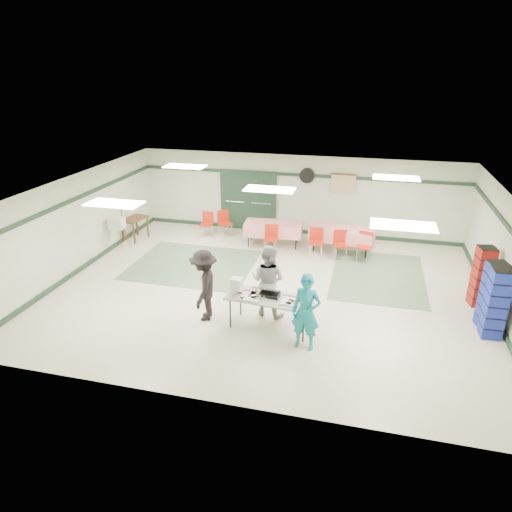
% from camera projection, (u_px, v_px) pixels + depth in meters
% --- Properties ---
extents(floor, '(11.00, 11.00, 0.00)m').
position_uv_depth(floor, '(268.00, 289.00, 12.01)').
color(floor, beige).
rests_on(floor, ground).
extents(ceiling, '(11.00, 11.00, 0.00)m').
position_uv_depth(ceiling, '(270.00, 189.00, 10.96)').
color(ceiling, white).
rests_on(ceiling, wall_back).
extents(wall_back, '(11.00, 0.00, 11.00)m').
position_uv_depth(wall_back, '(298.00, 195.00, 15.51)').
color(wall_back, beige).
rests_on(wall_back, floor).
extents(wall_front, '(11.00, 0.00, 11.00)m').
position_uv_depth(wall_front, '(209.00, 336.00, 7.46)').
color(wall_front, beige).
rests_on(wall_front, floor).
extents(wall_left, '(0.00, 9.00, 9.00)m').
position_uv_depth(wall_left, '(77.00, 224.00, 12.71)').
color(wall_left, beige).
rests_on(wall_left, floor).
extents(wall_right, '(0.00, 9.00, 9.00)m').
position_uv_depth(wall_right, '(507.00, 262.00, 10.26)').
color(wall_right, beige).
rests_on(wall_right, floor).
extents(trim_back, '(11.00, 0.06, 0.10)m').
position_uv_depth(trim_back, '(298.00, 175.00, 15.21)').
color(trim_back, '#1B3223').
rests_on(trim_back, wall_back).
extents(baseboard_back, '(11.00, 0.06, 0.12)m').
position_uv_depth(baseboard_back, '(296.00, 231.00, 15.98)').
color(baseboard_back, '#1B3223').
rests_on(baseboard_back, floor).
extents(trim_left, '(0.06, 9.00, 0.10)m').
position_uv_depth(trim_left, '(74.00, 200.00, 12.44)').
color(trim_left, '#1B3223').
rests_on(trim_left, wall_back).
extents(baseboard_left, '(0.06, 9.00, 0.12)m').
position_uv_depth(baseboard_left, '(84.00, 266.00, 13.21)').
color(baseboard_left, '#1B3223').
rests_on(baseboard_left, floor).
extents(baseboard_right, '(0.06, 9.00, 0.12)m').
position_uv_depth(baseboard_right, '(494.00, 312.00, 10.76)').
color(baseboard_right, '#1B3223').
rests_on(baseboard_right, floor).
extents(green_patch_a, '(3.50, 3.00, 0.01)m').
position_uv_depth(green_patch_a, '(193.00, 264.00, 13.46)').
color(green_patch_a, '#63815E').
rests_on(green_patch_a, floor).
extents(green_patch_b, '(2.50, 3.50, 0.01)m').
position_uv_depth(green_patch_b, '(378.00, 276.00, 12.72)').
color(green_patch_b, '#63815E').
rests_on(green_patch_b, floor).
extents(double_door_left, '(0.90, 0.06, 2.10)m').
position_uv_depth(double_door_left, '(235.00, 200.00, 16.06)').
color(double_door_left, gray).
rests_on(double_door_left, floor).
extents(double_door_right, '(0.90, 0.06, 2.10)m').
position_uv_depth(double_door_right, '(262.00, 202.00, 15.85)').
color(double_door_right, gray).
rests_on(double_door_right, floor).
extents(door_frame, '(2.00, 0.03, 2.15)m').
position_uv_depth(door_frame, '(248.00, 201.00, 15.94)').
color(door_frame, '#1B3223').
rests_on(door_frame, floor).
extents(wall_fan, '(0.50, 0.10, 0.50)m').
position_uv_depth(wall_fan, '(307.00, 176.00, 15.12)').
color(wall_fan, black).
rests_on(wall_fan, wall_back).
extents(scroll_banner, '(0.80, 0.02, 0.60)m').
position_uv_depth(scroll_banner, '(343.00, 184.00, 14.93)').
color(scroll_banner, beige).
rests_on(scroll_banner, wall_back).
extents(serving_table, '(1.99, 0.97, 0.76)m').
position_uv_depth(serving_table, '(271.00, 299.00, 9.97)').
color(serving_table, '#A7A7A2').
rests_on(serving_table, floor).
extents(sheet_tray_right, '(0.65, 0.52, 0.02)m').
position_uv_depth(sheet_tray_right, '(295.00, 302.00, 9.73)').
color(sheet_tray_right, silver).
rests_on(sheet_tray_right, serving_table).
extents(sheet_tray_mid, '(0.67, 0.53, 0.02)m').
position_uv_depth(sheet_tray_mid, '(265.00, 295.00, 10.04)').
color(sheet_tray_mid, silver).
rests_on(sheet_tray_mid, serving_table).
extents(sheet_tray_left, '(0.66, 0.53, 0.02)m').
position_uv_depth(sheet_tray_left, '(248.00, 296.00, 9.99)').
color(sheet_tray_left, silver).
rests_on(sheet_tray_left, serving_table).
extents(baking_pan, '(0.47, 0.32, 0.08)m').
position_uv_depth(baking_pan, '(269.00, 295.00, 9.96)').
color(baking_pan, black).
rests_on(baking_pan, serving_table).
extents(foam_box_stack, '(0.26, 0.24, 0.32)m').
position_uv_depth(foam_box_stack, '(237.00, 285.00, 10.15)').
color(foam_box_stack, white).
rests_on(foam_box_stack, serving_table).
extents(volunteer_teal, '(0.65, 0.47, 1.65)m').
position_uv_depth(volunteer_teal, '(306.00, 312.00, 9.22)').
color(volunteer_teal, teal).
rests_on(volunteer_teal, floor).
extents(volunteer_grey, '(0.97, 0.83, 1.73)m').
position_uv_depth(volunteer_grey, '(268.00, 281.00, 10.49)').
color(volunteer_grey, gray).
rests_on(volunteer_grey, floor).
extents(volunteer_dark, '(0.77, 1.16, 1.68)m').
position_uv_depth(volunteer_dark, '(204.00, 285.00, 10.31)').
color(volunteer_dark, black).
rests_on(volunteer_dark, floor).
extents(dining_table_a, '(2.04, 1.10, 0.77)m').
position_uv_depth(dining_table_a, '(342.00, 234.00, 14.23)').
color(dining_table_a, red).
rests_on(dining_table_a, floor).
extents(dining_table_b, '(1.89, 0.97, 0.77)m').
position_uv_depth(dining_table_b, '(273.00, 228.00, 14.72)').
color(dining_table_b, red).
rests_on(dining_table_b, floor).
extents(chair_a, '(0.49, 0.49, 0.87)m').
position_uv_depth(chair_a, '(340.00, 241.00, 13.74)').
color(chair_a, red).
rests_on(chair_a, floor).
extents(chair_b, '(0.47, 0.47, 0.89)m').
position_uv_depth(chair_b, '(316.00, 239.00, 13.90)').
color(chair_b, red).
rests_on(chair_b, floor).
extents(chair_c, '(0.47, 0.47, 0.88)m').
position_uv_depth(chair_c, '(365.00, 243.00, 13.58)').
color(chair_c, red).
rests_on(chair_c, floor).
extents(chair_d, '(0.41, 0.41, 0.86)m').
position_uv_depth(chair_d, '(271.00, 236.00, 14.22)').
color(chair_d, red).
rests_on(chair_d, floor).
extents(chair_loose_a, '(0.58, 0.58, 0.89)m').
position_uv_depth(chair_loose_a, '(224.00, 220.00, 15.56)').
color(chair_loose_a, red).
rests_on(chair_loose_a, floor).
extents(chair_loose_b, '(0.40, 0.40, 0.84)m').
position_uv_depth(chair_loose_b, '(207.00, 222.00, 15.53)').
color(chair_loose_b, red).
rests_on(chair_loose_b, floor).
extents(crate_stack_blue_a, '(0.48, 0.48, 1.57)m').
position_uv_depth(crate_stack_blue_a, '(492.00, 295.00, 9.98)').
color(crate_stack_blue_a, '#192398').
rests_on(crate_stack_blue_a, floor).
extents(crate_stack_red, '(0.46, 0.46, 1.52)m').
position_uv_depth(crate_stack_red, '(482.00, 277.00, 10.93)').
color(crate_stack_red, maroon).
rests_on(crate_stack_red, floor).
extents(crate_stack_blue_b, '(0.42, 0.42, 1.59)m').
position_uv_depth(crate_stack_blue_b, '(496.00, 304.00, 9.62)').
color(crate_stack_blue_b, '#192398').
rests_on(crate_stack_blue_b, floor).
extents(printer_table, '(0.73, 0.97, 0.74)m').
position_uv_depth(printer_table, '(135.00, 221.00, 15.19)').
color(printer_table, brown).
rests_on(printer_table, floor).
extents(office_printer, '(0.47, 0.42, 0.34)m').
position_uv_depth(office_printer, '(117.00, 223.00, 14.10)').
color(office_printer, beige).
rests_on(office_printer, printer_table).
extents(broom, '(0.05, 0.24, 1.48)m').
position_uv_depth(broom, '(123.00, 222.00, 14.63)').
color(broom, brown).
rests_on(broom, floor).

